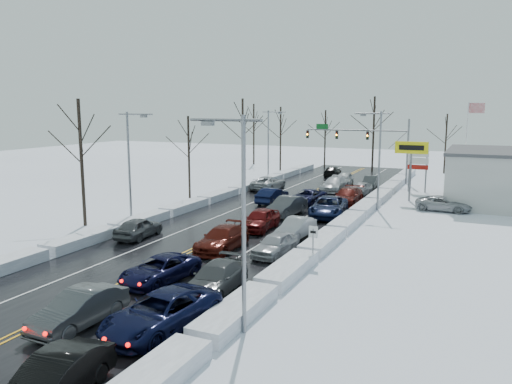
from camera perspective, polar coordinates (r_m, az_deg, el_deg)
The scene contains 44 objects.
ground at distance 40.58m, azimuth -1.00°, elevation -3.64°, with size 160.00×160.00×0.00m, color white.
road_surface at distance 42.35m, azimuth 0.17°, elevation -3.08°, with size 14.00×84.00×0.01m, color black.
snow_bank_left at distance 45.95m, azimuth -8.49°, elevation -2.19°, with size 1.58×72.00×0.71m, color white.
snow_bank_right at distance 39.88m, azimuth 10.19°, elevation -4.03°, with size 1.58×72.00×0.71m, color white.
traffic_signal_mast at distance 65.16m, azimuth 12.57°, elevation 5.98°, with size 13.28×0.39×8.00m.
tires_plus_sign at distance 52.20m, azimuth 17.34°, elevation 4.42°, with size 3.20×0.34×6.00m.
used_vehicles_sign at distance 58.29m, azimuth 18.03°, elevation 3.22°, with size 2.20×0.22×4.65m.
speed_limit_sign at distance 30.00m, azimuth 6.55°, elevation -5.24°, with size 0.55×0.09×2.35m.
flagpole at distance 65.72m, azimuth 23.05°, elevation 5.88°, with size 1.87×1.20×10.00m.
streetlight_se at distance 20.09m, azimuth -1.93°, elevation -1.78°, with size 3.20×0.25×9.00m.
streetlight_ne at distance 46.62m, azimuth 13.70°, elevation 4.41°, with size 3.20×0.25×9.00m.
streetlight_sw at distance 40.76m, azimuth -14.11°, elevation 3.70°, with size 3.20×0.25×9.00m.
streetlight_nw at distance 64.92m, azimuth 1.57°, elevation 6.05°, with size 3.20×0.25×9.00m.
tree_left_b at distance 41.25m, azimuth -19.45°, elevation 5.85°, with size 4.00×4.00×10.00m.
tree_left_c at distance 51.73m, azimuth -7.71°, elevation 5.77°, with size 3.40×3.40×8.50m.
tree_left_d at distance 64.23m, azimuth -1.53°, elevation 7.82°, with size 4.20×4.20×10.50m.
tree_left_e at distance 75.05m, azimuth 2.83°, elevation 7.52°, with size 3.80×3.80×9.50m.
tree_far_a at distance 83.40m, azimuth -0.26°, elevation 7.97°, with size 4.00×4.00×10.00m.
tree_far_b at distance 80.08m, azimuth 7.93°, elevation 7.32°, with size 3.60×3.60×9.00m.
tree_far_c at distance 76.14m, azimuth 13.34°, elevation 8.10°, with size 4.40×4.40×11.00m.
tree_far_d at distance 76.35m, azimuth 20.93°, elevation 6.42°, with size 3.40×3.40×8.50m.
queued_car_1 at distance 23.51m, azimuth -19.43°, elevation -14.21°, with size 1.64×4.69×1.55m, color #404345.
queued_car_2 at distance 27.87m, azimuth -10.88°, elevation -10.03°, with size 2.28×4.94×1.37m, color black.
queued_car_3 at distance 33.31m, azimuth -3.87°, elevation -6.61°, with size 2.14×5.28×1.53m, color #450F09.
queued_car_4 at distance 38.63m, azimuth 0.48°, elevation -4.32°, with size 1.93×4.80×1.63m, color #530B0B.
queued_car_5 at distance 43.78m, azimuth 3.54°, elevation -2.68°, with size 1.74×4.98×1.64m, color #3D3F42.
queued_car_6 at distance 49.23m, azimuth 5.91°, elevation -1.35°, with size 2.33×5.05×1.40m, color black.
queued_car_7 at distance 57.09m, azimuth 8.91°, elevation 0.09°, with size 2.22×5.47×1.59m, color #AFB2B8.
queued_car_8 at distance 61.40m, azimuth 10.03°, elevation 0.72°, with size 1.91×4.75×1.62m, color #989BA0.
queued_car_10 at distance 22.21m, azimuth -10.69°, elevation -15.25°, with size 2.65×5.74×1.59m, color black.
queued_car_11 at distance 26.08m, azimuth -4.57°, elevation -11.27°, with size 2.03×5.01×1.45m, color #3A3C3F.
queued_car_12 at distance 32.09m, azimuth 2.19°, elevation -7.22°, with size 1.70×4.22×1.44m, color #9D9FA5.
queued_car_13 at distance 36.40m, azimuth 4.58°, elevation -5.22°, with size 1.53×4.38×1.44m, color #95979C.
queued_car_14 at distance 43.76m, azimuth 8.26°, elevation -2.77°, with size 2.81×6.10×1.70m, color black.
queued_car_15 at distance 49.52m, azimuth 10.38°, elevation -1.39°, with size 2.22×5.47×1.59m, color #460D09.
queued_car_16 at distance 54.80m, azimuth 11.76°, elevation -0.39°, with size 1.71×4.24×1.45m, color gray.
queued_car_17 at distance 60.55m, azimuth 12.92°, elevation 0.50°, with size 1.45×4.16×1.37m, color #383B3D.
oncoming_car_0 at distance 49.27m, azimuth 1.87°, elevation -1.30°, with size 1.64×4.71×1.55m, color black.
oncoming_car_1 at distance 57.56m, azimuth 1.44°, elevation 0.28°, with size 2.57×5.57×1.55m, color #9EA1A6.
oncoming_car_2 at distance 69.76m, azimuth 8.72°, elevation 1.80°, with size 1.91×4.69×1.36m, color black.
oncoming_car_3 at distance 37.26m, azimuth -13.23°, elevation -5.10°, with size 1.78×4.41×1.50m, color #44474A.
parked_car_0 at distance 48.69m, azimuth 20.60°, elevation -2.04°, with size 2.24×4.87×1.35m, color #A0A3A8.
parked_car_1 at distance 53.77m, azimuth 24.35°, elevation -1.23°, with size 2.02×4.96×1.44m, color #38393C.
parked_car_2 at distance 57.92m, azimuth 22.03°, elevation -0.36°, with size 1.91×4.74×1.61m, color black.
Camera 1 is at (17.13, -35.61, 9.25)m, focal length 35.00 mm.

